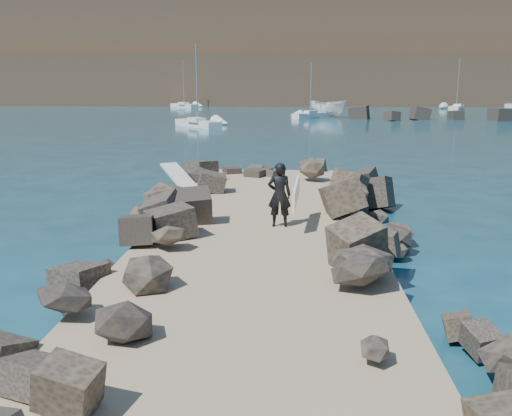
% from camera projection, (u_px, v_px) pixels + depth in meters
% --- Properties ---
extents(ground, '(800.00, 800.00, 0.00)m').
position_uv_depth(ground, '(258.00, 255.00, 15.14)').
color(ground, '#0F384C').
rests_on(ground, ground).
extents(jetty, '(6.00, 26.00, 0.60)m').
position_uv_depth(jetty, '(253.00, 268.00, 13.13)').
color(jetty, '#8C7759').
rests_on(jetty, ground).
extents(riprap_left, '(2.60, 22.00, 1.00)m').
position_uv_depth(riprap_left, '(135.00, 251.00, 13.74)').
color(riprap_left, black).
rests_on(riprap_left, ground).
extents(riprap_right, '(2.60, 22.00, 1.00)m').
position_uv_depth(riprap_right, '(378.00, 256.00, 13.41)').
color(riprap_right, black).
rests_on(riprap_right, ground).
extents(headland, '(360.00, 140.00, 32.00)m').
position_uv_depth(headland, '(322.00, 41.00, 167.02)').
color(headland, '#2D4919').
rests_on(headland, ground).
extents(surfboard_resting, '(1.79, 2.57, 0.09)m').
position_uv_depth(surfboard_resting, '(179.00, 179.00, 20.73)').
color(surfboard_resting, beige).
rests_on(surfboard_resting, riprap_left).
extents(boat_imported, '(5.71, 5.54, 2.23)m').
position_uv_depth(boat_imported, '(328.00, 108.00, 73.04)').
color(boat_imported, white).
rests_on(boat_imported, ground).
extents(surfer_with_board, '(0.89, 2.19, 1.77)m').
position_uv_depth(surfer_with_board, '(282.00, 195.00, 15.53)').
color(surfer_with_board, black).
rests_on(surfer_with_board, jetty).
extents(sailboat_a, '(5.47, 6.29, 8.29)m').
position_uv_depth(sailboat_a, '(198.00, 123.00, 57.69)').
color(sailboat_a, silver).
rests_on(sailboat_a, ground).
extents(sailboat_f, '(1.60, 5.81, 7.07)m').
position_uv_depth(sailboat_f, '(504.00, 105.00, 103.03)').
color(sailboat_f, silver).
rests_on(sailboat_f, ground).
extents(sailboat_d, '(4.20, 7.02, 8.44)m').
position_uv_depth(sailboat_d, '(456.00, 108.00, 92.15)').
color(sailboat_d, silver).
rests_on(sailboat_d, ground).
extents(sailboat_e, '(5.67, 6.00, 8.20)m').
position_uv_depth(sailboat_e, '(184.00, 106.00, 99.93)').
color(sailboat_e, silver).
rests_on(sailboat_e, ground).
extents(sailboat_b, '(4.72, 4.87, 6.86)m').
position_uv_depth(sailboat_b, '(310.00, 115.00, 71.33)').
color(sailboat_b, silver).
rests_on(sailboat_b, ground).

